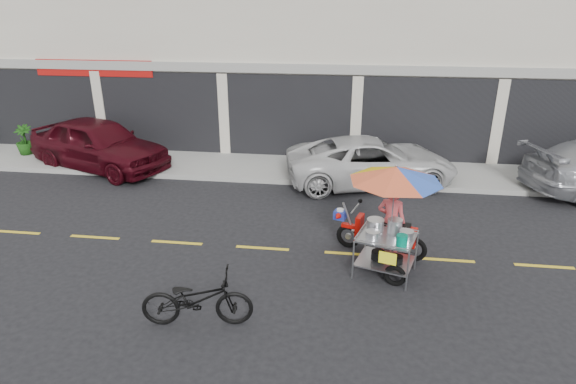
# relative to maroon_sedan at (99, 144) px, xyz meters

# --- Properties ---
(ground) EXTENTS (90.00, 90.00, 0.00)m
(ground) POSITION_rel_maroon_sedan_xyz_m (8.24, -4.70, -0.84)
(ground) COLOR black
(sidewalk) EXTENTS (45.00, 3.00, 0.15)m
(sidewalk) POSITION_rel_maroon_sedan_xyz_m (8.24, 0.80, -0.76)
(sidewalk) COLOR gray
(sidewalk) RESTS_ON ground
(shophouse_block) EXTENTS (36.00, 8.11, 10.40)m
(shophouse_block) POSITION_rel_maroon_sedan_xyz_m (11.06, 5.89, 3.40)
(shophouse_block) COLOR beige
(shophouse_block) RESTS_ON ground
(centerline) EXTENTS (42.00, 0.10, 0.01)m
(centerline) POSITION_rel_maroon_sedan_xyz_m (8.24, -4.70, -0.83)
(centerline) COLOR gold
(centerline) RESTS_ON ground
(maroon_sedan) EXTENTS (5.29, 3.61, 1.67)m
(maroon_sedan) POSITION_rel_maroon_sedan_xyz_m (0.00, 0.00, 0.00)
(maroon_sedan) COLOR #37060E
(maroon_sedan) RESTS_ON ground
(white_pickup) EXTENTS (5.43, 3.40, 1.40)m
(white_pickup) POSITION_rel_maroon_sedan_xyz_m (8.74, -0.24, -0.14)
(white_pickup) COLOR silver
(white_pickup) RESTS_ON ground
(plant_short) EXTENTS (0.69, 0.69, 1.03)m
(plant_short) POSITION_rel_maroon_sedan_xyz_m (-3.14, 0.70, -0.17)
(plant_short) COLOR #174210
(plant_short) RESTS_ON sidewalk
(near_bicycle) EXTENTS (1.97, 0.93, 0.99)m
(near_bicycle) POSITION_rel_maroon_sedan_xyz_m (5.64, -7.50, -0.34)
(near_bicycle) COLOR black
(near_bicycle) RESTS_ON ground
(food_vendor_rig) EXTENTS (2.31, 2.30, 2.34)m
(food_vendor_rig) POSITION_rel_maroon_sedan_xyz_m (8.96, -5.11, 0.63)
(food_vendor_rig) COLOR black
(food_vendor_rig) RESTS_ON ground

